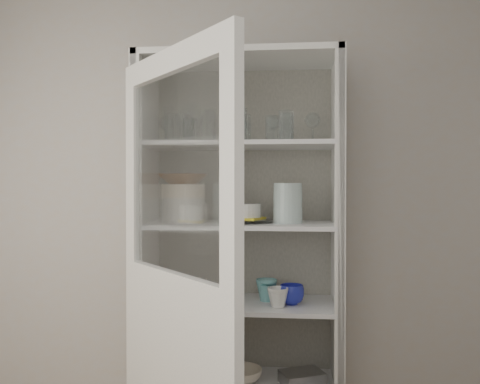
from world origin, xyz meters
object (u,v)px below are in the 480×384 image
Objects in this scene: plate_stack_back at (190,212)px; goblet_3 at (313,127)px; mug_teal at (266,289)px; grey_bowl_stack at (288,203)px; cupboard_door at (175,329)px; white_ramekin at (246,210)px; terracotta_bowl at (183,179)px; cream_bowl at (183,191)px; tin_box at (302,378)px; mug_white at (278,297)px; mug_blue at (292,295)px; plate_stack_front at (183,210)px; glass_platter at (246,221)px; goblet_1 at (238,130)px; yellow_trivet at (246,218)px; goblet_2 at (273,129)px; measuring_cups at (207,299)px; pantry_cabinet at (241,283)px; teal_jar at (268,291)px; white_canister at (162,287)px; cream_dish at (241,375)px.

goblet_3 is at bearing 2.50° from plate_stack_back.
plate_stack_back is at bearing 179.80° from mug_teal.
grey_bowl_stack is (0.51, -0.10, 0.05)m from plate_stack_back.
cupboard_door is 0.76m from white_ramekin.
terracotta_bowl is (-0.01, -0.12, 0.17)m from plate_stack_back.
cream_bowl is 1.11m from tin_box.
cream_bowl reaches higher than white_ramekin.
grey_bowl_stack is at bearing 57.42° from mug_white.
plate_stack_front is at bearing -168.27° from mug_blue.
mug_teal is at bearing -3.60° from plate_stack_back.
mug_blue is at bearing -35.84° from mug_teal.
glass_platter is at bearing 0.00° from white_ramekin.
plate_stack_front is 1.79× the size of mug_blue.
goblet_1 is 1.00× the size of yellow_trivet.
goblet_2 is 0.41m from grey_bowl_stack.
glass_platter is 2.62× the size of measuring_cups.
goblet_1 is (0.19, 0.68, 0.87)m from cupboard_door.
pantry_cabinet is at bearing -177.15° from mug_teal.
cupboard_door is at bearing -112.61° from yellow_trivet.
teal_jar is (0.16, -0.09, -0.83)m from goblet_1.
yellow_trivet is 0.82× the size of grey_bowl_stack.
pantry_cabinet is at bearing -68.69° from goblet_1.
tin_box is (0.05, 0.02, -0.42)m from mug_blue.
cupboard_door is 0.73m from glass_platter.
tin_box is (0.29, -0.03, -0.78)m from glass_platter.
yellow_trivet is 0.39m from mug_teal.
cupboard_door is at bearing -112.61° from glass_platter.
glass_platter is at bearing -144.88° from mug_teal.
mug_teal is (0.42, 0.09, -0.51)m from cream_bowl.
pantry_cabinet reaches higher than yellow_trivet.
white_canister is (-0.65, 0.04, -0.44)m from grey_bowl_stack.
mug_white is (0.17, -0.11, -0.36)m from glass_platter.
goblet_1 reaches higher than plate_stack_front.
goblet_1 is 0.74× the size of terracotta_bowl.
plate_stack_front reaches higher than measuring_cups.
mug_white is at bearing -33.13° from glass_platter.
mug_white is (-0.07, -0.07, -0.00)m from mug_blue.
plate_stack_front is at bearing -174.49° from yellow_trivet.
cupboard_door is at bearing -111.81° from cream_dish.
white_canister is at bearing -179.24° from teal_jar.
teal_jar is 0.55m from white_canister.
tin_box is at bearing 0.47° from terracotta_bowl.
plate_stack_front is 0.42m from white_canister.
cream_dish is at bearing -141.85° from goblet_2.
yellow_trivet is (0.31, 0.03, -0.14)m from cream_bowl.
yellow_trivet reaches higher than mug_teal.
goblet_1 is 0.88× the size of plate_stack_back.
cupboard_door is 19.59× the size of mug_white.
yellow_trivet is 1.60× the size of mug_white.
cupboard_door is at bearing -112.61° from white_ramekin.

